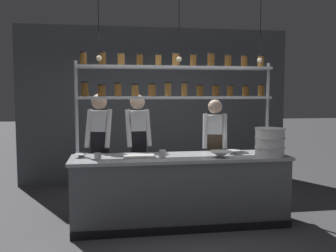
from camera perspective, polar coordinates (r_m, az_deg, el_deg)
ground_plane at (r=5.18m, az=1.85°, el=-14.68°), size 40.00×40.00×0.00m
back_wall at (r=7.35m, az=-1.78°, el=3.11°), size 5.26×0.12×3.01m
prep_counter at (r=5.04m, az=1.86°, el=-9.76°), size 2.86×0.76×0.92m
spice_shelf_unit at (r=5.20m, az=1.12°, el=6.23°), size 2.74×0.28×2.31m
chef_left at (r=5.49m, az=-10.36°, el=-2.77°), size 0.41×0.34×1.74m
chef_center at (r=5.56m, az=-4.61°, el=-2.68°), size 0.38×0.31×1.73m
chef_right at (r=5.66m, az=7.12°, el=-3.11°), size 0.41×0.34×1.65m
container_stack at (r=5.09m, az=15.24°, el=-2.38°), size 0.40×0.40×0.37m
cutting_board at (r=4.86m, az=-4.43°, el=-4.63°), size 0.40×0.26×0.02m
prep_bowl_near_left at (r=5.18m, az=9.97°, el=-3.94°), size 0.20×0.20×0.05m
prep_bowl_center_front at (r=4.95m, az=-13.08°, el=-4.43°), size 0.18×0.18×0.05m
prep_bowl_center_back at (r=4.88m, az=8.01°, el=-4.29°), size 0.29×0.29×0.08m
serving_cup_front at (r=4.77m, az=-0.85°, el=-4.31°), size 0.09×0.09×0.10m
serving_cup_by_board at (r=4.73m, az=-10.66°, el=-4.57°), size 0.09×0.09×0.09m
pendant_light_row at (r=4.91m, az=2.01°, el=10.69°), size 2.18×0.07×0.82m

